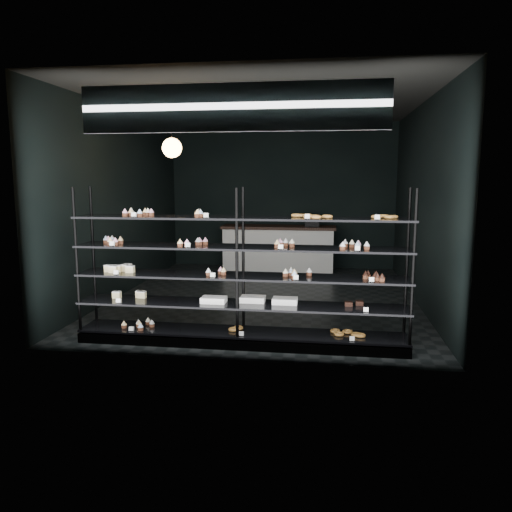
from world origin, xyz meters
TOP-DOWN VIEW (x-y plane):
  - room at (0.00, 0.00)m, footprint 5.01×6.01m
  - display_shelf at (-0.02, -2.45)m, footprint 4.00×0.50m
  - signage at (0.00, -2.93)m, footprint 3.30×0.05m
  - pendant_lamp at (-1.25, -1.05)m, footprint 0.29×0.29m
  - service_counter at (-0.01, 2.50)m, footprint 2.46×0.65m

SIDE VIEW (x-z plane):
  - service_counter at x=-0.01m, z-range -0.11..1.12m
  - display_shelf at x=-0.02m, z-range -0.33..1.58m
  - room at x=0.00m, z-range 0.00..3.20m
  - pendant_lamp at x=-1.25m, z-range 2.02..2.89m
  - signage at x=0.00m, z-range 2.50..3.00m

